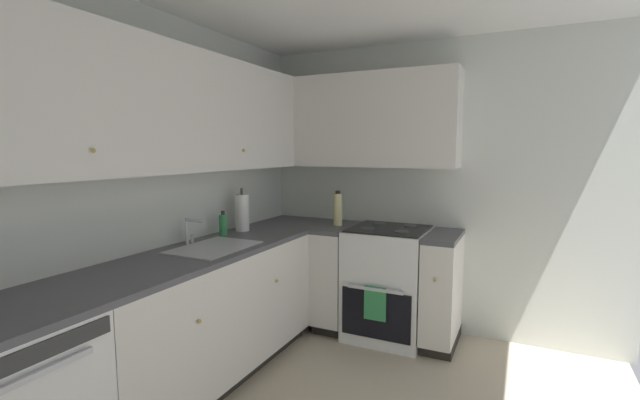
# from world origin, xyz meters

# --- Properties ---
(wall_back) EXTENTS (3.96, 0.05, 2.42)m
(wall_back) POSITION_xyz_m (0.00, 1.48, 1.21)
(wall_back) COLOR silver
(wall_back) RESTS_ON ground_plane
(wall_right) EXTENTS (0.05, 3.00, 2.42)m
(wall_right) POSITION_xyz_m (1.96, 0.00, 1.21)
(wall_right) COLOR silver
(wall_right) RESTS_ON ground_plane
(lower_cabinets_back) EXTENTS (1.81, 0.62, 0.86)m
(lower_cabinets_back) POSITION_xyz_m (0.42, 1.15, 0.43)
(lower_cabinets_back) COLOR silver
(lower_cabinets_back) RESTS_ON ground_plane
(countertop_back) EXTENTS (3.02, 0.60, 0.03)m
(countertop_back) POSITION_xyz_m (0.42, 1.15, 0.88)
(countertop_back) COLOR #4C4C51
(countertop_back) RESTS_ON lower_cabinets_back
(lower_cabinets_right) EXTENTS (0.62, 1.13, 0.86)m
(lower_cabinets_right) POSITION_xyz_m (1.63, 0.30, 0.43)
(lower_cabinets_right) COLOR silver
(lower_cabinets_right) RESTS_ON ground_plane
(countertop_right) EXTENTS (0.60, 1.13, 0.03)m
(countertop_right) POSITION_xyz_m (1.63, 0.30, 0.88)
(countertop_right) COLOR #4C4C51
(countertop_right) RESTS_ON lower_cabinets_right
(oven_range) EXTENTS (0.68, 0.62, 1.04)m
(oven_range) POSITION_xyz_m (1.65, 0.27, 0.46)
(oven_range) COLOR white
(oven_range) RESTS_ON ground_plane
(upper_cabinets_back) EXTENTS (2.70, 0.34, 0.77)m
(upper_cabinets_back) POSITION_xyz_m (0.26, 1.29, 1.78)
(upper_cabinets_back) COLOR silver
(upper_cabinets_right) EXTENTS (0.32, 1.68, 0.77)m
(upper_cabinets_right) POSITION_xyz_m (1.77, 0.61, 1.78)
(upper_cabinets_right) COLOR silver
(sink) EXTENTS (0.56, 0.40, 0.10)m
(sink) POSITION_xyz_m (0.50, 1.12, 0.85)
(sink) COLOR #B7B7BC
(sink) RESTS_ON countertop_back
(faucet) EXTENTS (0.07, 0.16, 0.18)m
(faucet) POSITION_xyz_m (0.51, 1.33, 1.00)
(faucet) COLOR silver
(faucet) RESTS_ON countertop_back
(soap_bottle) EXTENTS (0.06, 0.06, 0.19)m
(soap_bottle) POSITION_xyz_m (0.86, 1.33, 0.98)
(soap_bottle) COLOR #338C4C
(soap_bottle) RESTS_ON countertop_back
(paper_towel_roll) EXTENTS (0.11, 0.11, 0.35)m
(paper_towel_roll) POSITION_xyz_m (1.08, 1.31, 1.04)
(paper_towel_roll) COLOR white
(paper_towel_roll) RESTS_ON countertop_back
(oil_bottle) EXTENTS (0.08, 0.08, 0.30)m
(oil_bottle) POSITION_xyz_m (1.63, 0.72, 1.03)
(oil_bottle) COLOR beige
(oil_bottle) RESTS_ON countertop_right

